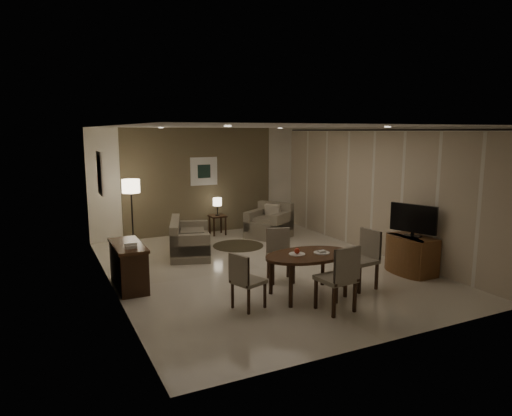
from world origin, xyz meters
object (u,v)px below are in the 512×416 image
sofa (190,237)px  console_desk (129,266)px  tv_cabinet (412,255)px  dining_table (308,275)px  chair_left (249,280)px  side_table (218,225)px  chair_near (336,278)px  chair_far (281,256)px  floor_lamp (132,214)px  armchair (269,221)px  chair_right (360,260)px

sofa → console_desk: bearing=152.5°
tv_cabinet → dining_table: tv_cabinet is taller
tv_cabinet → chair_left: chair_left is taller
side_table → chair_near: bearing=-92.7°
dining_table → chair_far: 0.83m
chair_left → floor_lamp: floor_lamp is taller
console_desk → sofa: sofa is taller
tv_cabinet → sofa: bearing=137.1°
chair_left → armchair: chair_left is taller
armchair → chair_far: bearing=-56.9°
chair_left → sofa: 3.30m
chair_right → sofa: (-1.90, 3.31, -0.11)m
chair_left → armchair: bearing=-51.1°
chair_right → floor_lamp: (-2.89, 4.45, 0.29)m
chair_far → floor_lamp: floor_lamp is taller
side_table → floor_lamp: floor_lamp is taller
dining_table → floor_lamp: 4.79m
armchair → side_table: bearing=-163.0°
chair_near → armchair: chair_near is taller
chair_near → sofa: (-0.95, 3.93, -0.12)m
dining_table → chair_far: bearing=93.2°
sofa → side_table: sofa is taller
chair_left → side_table: (1.36, 4.79, -0.18)m
tv_cabinet → side_table: bearing=114.6°
chair_left → armchair: (2.39, 3.93, -0.01)m
dining_table → chair_right: bearing=-5.0°
chair_near → chair_right: chair_near is taller
chair_far → chair_right: chair_right is taller
console_desk → chair_left: (1.43, -1.72, 0.05)m
dining_table → floor_lamp: floor_lamp is taller
tv_cabinet → dining_table: bearing=-176.3°
armchair → chair_left: bearing=-64.3°
sofa → side_table: 1.93m
tv_cabinet → floor_lamp: floor_lamp is taller
console_desk → chair_near: bearing=-42.9°
console_desk → chair_left: 2.24m
floor_lamp → dining_table: bearing=-66.3°
dining_table → chair_far: (-0.05, 0.82, 0.11)m
chair_near → floor_lamp: 5.44m
console_desk → armchair: bearing=30.1°
tv_cabinet → armchair: 3.87m
dining_table → side_table: bearing=86.6°
sofa → chair_right: bearing=-132.4°
console_desk → chair_near: size_ratio=1.20×
chair_left → chair_far: bearing=-69.4°
tv_cabinet → dining_table: 2.38m
dining_table → floor_lamp: (-1.91, 4.36, 0.43)m
armchair → tv_cabinet: bearing=-17.0°
chair_right → sofa: size_ratio=0.61×
chair_left → side_table: size_ratio=1.71×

